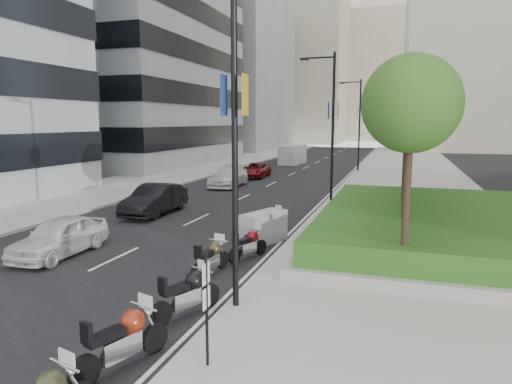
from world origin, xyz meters
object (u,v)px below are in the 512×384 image
at_px(motorcycle_1, 123,339).
at_px(motorcycle_3, 211,258).
at_px(car_c, 229,176).
at_px(lamp_post_0, 229,117).
at_px(motorcycle_2, 188,293).
at_px(motorcycle_5, 264,228).
at_px(motorcycle_6, 272,220).
at_px(parking_sign, 207,303).
at_px(car_b, 155,199).
at_px(lamp_post_2, 358,120).
at_px(delivery_van, 292,155).
at_px(car_d, 255,170).
at_px(lamp_post_1, 330,120).
at_px(motorcycle_4, 249,244).
at_px(car_a, 60,236).

bearing_deg(motorcycle_1, motorcycle_3, 24.74).
xyz_separation_m(motorcycle_1, car_c, (-7.42, 25.21, 0.13)).
distance_m(lamp_post_0, motorcycle_2, 4.60).
xyz_separation_m(motorcycle_5, motorcycle_6, (-0.24, 2.11, -0.13)).
xyz_separation_m(parking_sign, motorcycle_3, (-2.25, 5.42, -0.89)).
bearing_deg(car_b, lamp_post_2, 69.53).
bearing_deg(motorcycle_5, delivery_van, 32.75).
relative_size(motorcycle_5, car_c, 0.44).
xyz_separation_m(motorcycle_1, car_d, (-7.25, 31.15, 0.02)).
height_order(motorcycle_3, car_c, car_c).
bearing_deg(motorcycle_1, parking_sign, -58.33).
xyz_separation_m(motorcycle_1, car_b, (-7.36, 13.96, 0.18)).
bearing_deg(car_d, lamp_post_2, 38.98).
bearing_deg(motorcycle_5, parking_sign, -148.44).
relative_size(motorcycle_2, car_b, 0.44).
xyz_separation_m(lamp_post_0, car_c, (-8.44, 21.84, -4.31)).
relative_size(lamp_post_1, motorcycle_2, 4.21).
xyz_separation_m(lamp_post_2, motorcycle_3, (-1.59, -32.58, -4.50)).
xyz_separation_m(lamp_post_1, delivery_van, (-8.04, 24.50, -4.05)).
height_order(parking_sign, motorcycle_2, parking_sign).
distance_m(lamp_post_1, motorcycle_5, 11.33).
distance_m(parking_sign, car_c, 26.46).
bearing_deg(parking_sign, motorcycle_4, 102.41).
height_order(lamp_post_1, motorcycle_1, lamp_post_1).
relative_size(motorcycle_3, motorcycle_6, 1.14).
xyz_separation_m(parking_sign, motorcycle_6, (-1.96, 11.73, -0.93)).
distance_m(motorcycle_1, car_c, 26.28).
distance_m(parking_sign, motorcycle_1, 1.90).
bearing_deg(car_d, motorcycle_4, -74.83).
distance_m(lamp_post_2, delivery_van, 11.11).
height_order(parking_sign, motorcycle_3, parking_sign).
relative_size(motorcycle_5, car_b, 0.48).
bearing_deg(car_c, motorcycle_5, -67.55).
bearing_deg(motorcycle_5, car_c, 47.29).
bearing_deg(motorcycle_5, motorcycle_6, 28.01).
height_order(lamp_post_1, lamp_post_2, same).
height_order(lamp_post_1, motorcycle_5, lamp_post_1).
bearing_deg(lamp_post_1, parking_sign, -88.12).
bearing_deg(motorcycle_1, car_d, 32.15).
bearing_deg(motorcycle_2, motorcycle_3, 35.28).
relative_size(motorcycle_1, motorcycle_2, 1.05).
relative_size(motorcycle_3, car_a, 0.50).
height_order(lamp_post_0, parking_sign, lamp_post_0).
height_order(motorcycle_6, car_d, car_d).
bearing_deg(motorcycle_3, motorcycle_1, -164.71).
distance_m(lamp_post_2, parking_sign, 38.18).
xyz_separation_m(lamp_post_1, car_c, (-8.44, 4.84, -4.31)).
height_order(motorcycle_5, car_d, motorcycle_5).
bearing_deg(lamp_post_2, motorcycle_5, -92.14).
xyz_separation_m(lamp_post_0, lamp_post_1, (0.00, 17.00, 0.00)).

